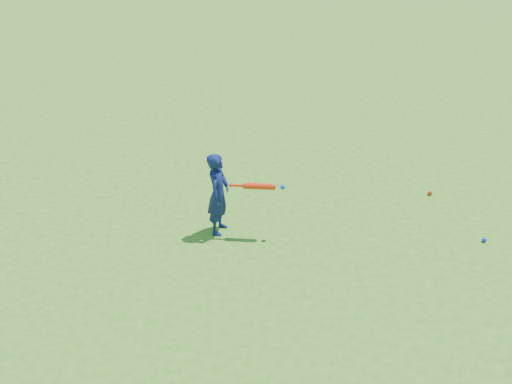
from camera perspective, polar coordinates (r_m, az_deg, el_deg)
ground at (r=7.93m, az=-0.17°, el=-3.40°), size 80.00×80.00×0.00m
child at (r=7.54m, az=-3.79°, el=-0.19°), size 0.40×0.49×1.15m
ground_ball_red at (r=9.07m, az=17.01°, el=-0.09°), size 0.07×0.07×0.07m
ground_ball_blue at (r=8.16m, az=21.87°, el=-4.47°), size 0.06×0.06×0.06m
bat_swing at (r=7.37m, az=0.46°, el=0.56°), size 0.72×0.17×0.08m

